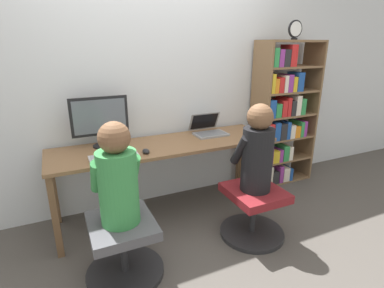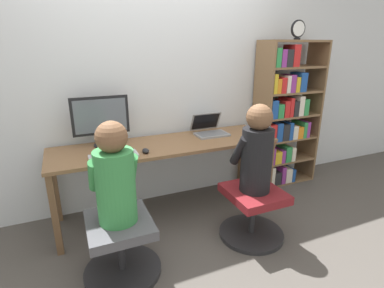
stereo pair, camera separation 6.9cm
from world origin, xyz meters
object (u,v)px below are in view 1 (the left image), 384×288
object	(u,v)px
office_chair_left	(123,246)
bookshelf	(281,118)
keyboard	(114,157)
person_at_laptop	(257,151)
laptop	(209,130)
desktop_monitor	(100,120)
desk_clock	(295,29)
office_chair_right	(253,210)
person_at_monitor	(117,178)

from	to	relation	value
office_chair_left	bookshelf	size ratio (longest dim) A/B	0.34
office_chair_left	keyboard	bearing A→B (deg)	81.96
person_at_laptop	bookshelf	size ratio (longest dim) A/B	0.44
office_chair_left	laptop	bearing A→B (deg)	35.81
desktop_monitor	keyboard	size ratio (longest dim) A/B	1.27
keyboard	person_at_laptop	size ratio (longest dim) A/B	0.54
desktop_monitor	desk_clock	bearing A→B (deg)	-3.24
office_chair_right	bookshelf	xyz separation A→B (m)	(0.91, 0.79, 0.55)
office_chair_left	office_chair_right	bearing A→B (deg)	0.50
desktop_monitor	laptop	bearing A→B (deg)	-2.73
person_at_monitor	bookshelf	bearing A→B (deg)	21.29
desktop_monitor	keyboard	xyz separation A→B (m)	(0.04, -0.34, -0.23)
laptop	office_chair_left	size ratio (longest dim) A/B	0.58
laptop	desk_clock	world-z (taller)	desk_clock
office_chair_left	person_at_monitor	bearing A→B (deg)	90.00
keyboard	office_chair_right	world-z (taller)	keyboard
office_chair_left	person_at_laptop	size ratio (longest dim) A/B	0.77
bookshelf	person_at_laptop	bearing A→B (deg)	-139.35
office_chair_left	bookshelf	world-z (taller)	bookshelf
office_chair_right	person_at_laptop	xyz separation A→B (m)	(0.00, 0.00, 0.54)
office_chair_left	desk_clock	world-z (taller)	desk_clock
laptop	keyboard	xyz separation A→B (m)	(-1.02, -0.29, -0.03)
office_chair_left	person_at_monitor	distance (m)	0.53
office_chair_left	office_chair_right	distance (m)	1.12
person_at_monitor	laptop	bearing A→B (deg)	35.65
person_at_laptop	person_at_monitor	bearing A→B (deg)	-179.49
person_at_laptop	bookshelf	distance (m)	1.20
desk_clock	desktop_monitor	bearing A→B (deg)	176.76
laptop	bookshelf	world-z (taller)	bookshelf
person_at_monitor	person_at_laptop	world-z (taller)	person_at_laptop
desktop_monitor	desk_clock	size ratio (longest dim) A/B	2.58
laptop	keyboard	distance (m)	1.06
bookshelf	desk_clock	xyz separation A→B (m)	(0.01, -0.08, 0.95)
person_at_monitor	desk_clock	bearing A→B (deg)	19.31
desktop_monitor	office_chair_left	xyz separation A→B (m)	(-0.03, -0.83, -0.73)
office_chair_left	person_at_monitor	xyz separation A→B (m)	(0.00, 0.00, 0.53)
office_chair_left	person_at_laptop	world-z (taller)	person_at_laptop
office_chair_right	person_at_monitor	size ratio (longest dim) A/B	0.79
laptop	office_chair_left	bearing A→B (deg)	-144.19
keyboard	bookshelf	world-z (taller)	bookshelf
desktop_monitor	laptop	xyz separation A→B (m)	(1.05, -0.05, -0.20)
laptop	bookshelf	xyz separation A→B (m)	(0.95, 0.01, 0.02)
desktop_monitor	bookshelf	world-z (taller)	bookshelf
person_at_monitor	person_at_laptop	xyz separation A→B (m)	(1.12, 0.01, 0.01)
person_at_monitor	bookshelf	xyz separation A→B (m)	(2.03, 0.79, 0.02)
person_at_monitor	person_at_laptop	bearing A→B (deg)	0.51
laptop	desk_clock	bearing A→B (deg)	-3.81
desktop_monitor	office_chair_right	xyz separation A→B (m)	(1.09, -0.82, -0.73)
keyboard	desk_clock	distance (m)	2.23
bookshelf	desk_clock	size ratio (longest dim) A/B	8.56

